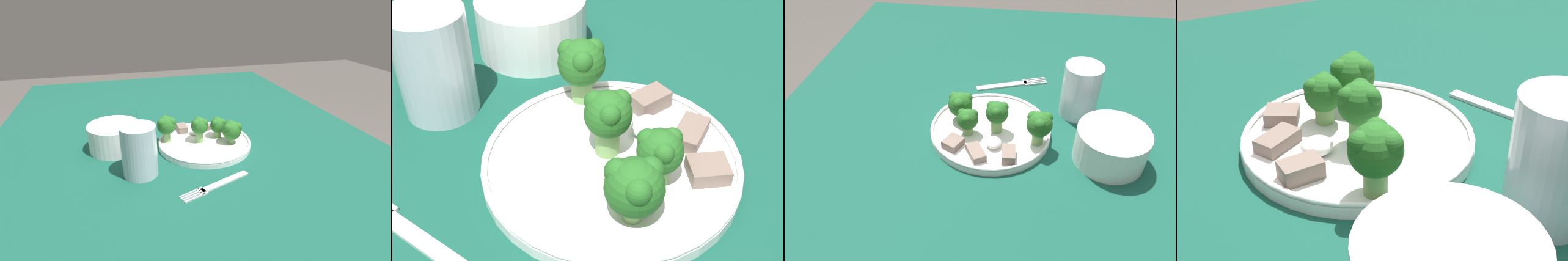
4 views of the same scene
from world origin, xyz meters
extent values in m
cube|color=#114738|center=(0.00, 0.00, 0.74)|extent=(1.40, 1.05, 0.03)
cylinder|color=brown|center=(0.64, -0.47, 0.36)|extent=(0.06, 0.06, 0.72)
cylinder|color=brown|center=(0.64, 0.47, 0.36)|extent=(0.06, 0.06, 0.72)
cylinder|color=white|center=(-0.05, -0.04, 0.76)|extent=(0.24, 0.24, 0.01)
torus|color=white|center=(-0.05, -0.04, 0.77)|extent=(0.24, 0.24, 0.01)
cube|color=silver|center=(-0.23, -0.04, 0.76)|extent=(0.06, 0.12, 0.00)
cube|color=silver|center=(-0.25, 0.02, 0.76)|extent=(0.03, 0.02, 0.00)
cube|color=silver|center=(-0.25, 0.05, 0.76)|extent=(0.02, 0.05, 0.00)
cube|color=silver|center=(-0.26, 0.05, 0.76)|extent=(0.02, 0.05, 0.00)
cube|color=silver|center=(-0.26, 0.04, 0.76)|extent=(0.02, 0.05, 0.00)
cube|color=silver|center=(-0.27, 0.04, 0.76)|extent=(0.02, 0.05, 0.00)
cylinder|color=white|center=(-0.01, 0.19, 0.79)|extent=(0.13, 0.13, 0.07)
cylinder|color=white|center=(-0.01, 0.19, 0.78)|extent=(0.11, 0.11, 0.05)
cylinder|color=#B2C1CC|center=(-0.15, 0.14, 0.81)|extent=(0.08, 0.08, 0.12)
cylinder|color=silver|center=(-0.15, 0.14, 0.79)|extent=(0.07, 0.07, 0.06)
cylinder|color=#709E56|center=(-0.08, -0.11, 0.78)|extent=(0.02, 0.02, 0.02)
sphere|color=#215B1E|center=(-0.08, -0.11, 0.80)|extent=(0.05, 0.05, 0.05)
sphere|color=#215B1E|center=(-0.06, -0.11, 0.81)|extent=(0.02, 0.02, 0.02)
sphere|color=#215B1E|center=(-0.08, -0.10, 0.81)|extent=(0.02, 0.02, 0.02)
sphere|color=#215B1E|center=(-0.08, -0.12, 0.81)|extent=(0.02, 0.02, 0.02)
cylinder|color=#709E56|center=(-0.05, -0.03, 0.78)|extent=(0.02, 0.02, 0.03)
sphere|color=#215B1E|center=(-0.05, -0.03, 0.81)|extent=(0.05, 0.05, 0.05)
sphere|color=#215B1E|center=(-0.03, -0.03, 0.82)|extent=(0.02, 0.02, 0.02)
sphere|color=#215B1E|center=(-0.05, -0.02, 0.82)|extent=(0.02, 0.02, 0.02)
sphere|color=#215B1E|center=(-0.05, -0.04, 0.82)|extent=(0.02, 0.02, 0.02)
cylinder|color=#709E56|center=(-0.02, 0.05, 0.78)|extent=(0.02, 0.02, 0.03)
sphere|color=#215B1E|center=(-0.02, 0.05, 0.81)|extent=(0.05, 0.05, 0.05)
sphere|color=#215B1E|center=(-0.01, 0.05, 0.82)|extent=(0.02, 0.02, 0.02)
sphere|color=#215B1E|center=(-0.03, 0.07, 0.82)|extent=(0.02, 0.02, 0.02)
sphere|color=#215B1E|center=(-0.03, 0.04, 0.82)|extent=(0.02, 0.02, 0.02)
cylinder|color=#709E56|center=(-0.03, -0.09, 0.78)|extent=(0.02, 0.02, 0.02)
sphere|color=#215B1E|center=(-0.03, -0.09, 0.80)|extent=(0.04, 0.04, 0.04)
sphere|color=#215B1E|center=(-0.02, -0.09, 0.81)|extent=(0.02, 0.02, 0.02)
sphere|color=#215B1E|center=(-0.04, -0.08, 0.81)|extent=(0.02, 0.02, 0.02)
sphere|color=#215B1E|center=(-0.04, -0.10, 0.81)|extent=(0.02, 0.02, 0.02)
cube|color=#756056|center=(0.01, -0.11, 0.77)|extent=(0.05, 0.04, 0.02)
cube|color=#756056|center=(0.03, 0.00, 0.78)|extent=(0.04, 0.03, 0.02)
cube|color=#756056|center=(0.03, -0.06, 0.77)|extent=(0.05, 0.05, 0.01)
ellipsoid|color=white|center=(0.00, -0.03, 0.78)|extent=(0.03, 0.03, 0.02)
camera|label=1|loc=(-0.75, 0.17, 1.13)|focal=28.00mm
camera|label=2|loc=(-0.28, -0.34, 1.12)|focal=50.00mm
camera|label=3|loc=(0.55, 0.02, 1.26)|focal=35.00mm
camera|label=4|loc=(0.16, 0.40, 1.07)|focal=50.00mm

